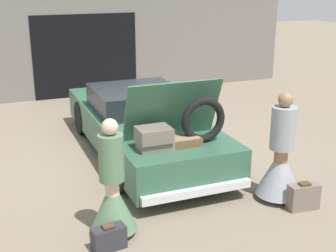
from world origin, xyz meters
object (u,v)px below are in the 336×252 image
object	(u,v)px
person_right	(280,162)
person_left	(113,195)
suitcase_beside_left_person	(109,238)
car	(142,124)
suitcase_beside_right_person	(303,197)

from	to	relation	value
person_right	person_left	bearing A→B (deg)	91.03
person_left	person_right	distance (m)	2.55
suitcase_beside_left_person	car	bearing A→B (deg)	63.89
person_left	person_right	size ratio (longest dim) A/B	0.95
car	suitcase_beside_right_person	distance (m)	3.29
car	suitcase_beside_left_person	size ratio (longest dim) A/B	11.21
car	person_left	xyz separation A→B (m)	(-1.28, -2.59, -0.00)
person_left	suitcase_beside_right_person	distance (m)	2.74
person_left	car	bearing A→B (deg)	146.59
person_right	suitcase_beside_right_person	size ratio (longest dim) A/B	3.56
car	suitcase_beside_right_person	size ratio (longest dim) A/B	10.57
car	suitcase_beside_left_person	world-z (taller)	car
suitcase_beside_left_person	person_left	bearing A→B (deg)	64.62
car	person_left	bearing A→B (deg)	-116.20
person_right	suitcase_beside_right_person	bearing A→B (deg)	-161.86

